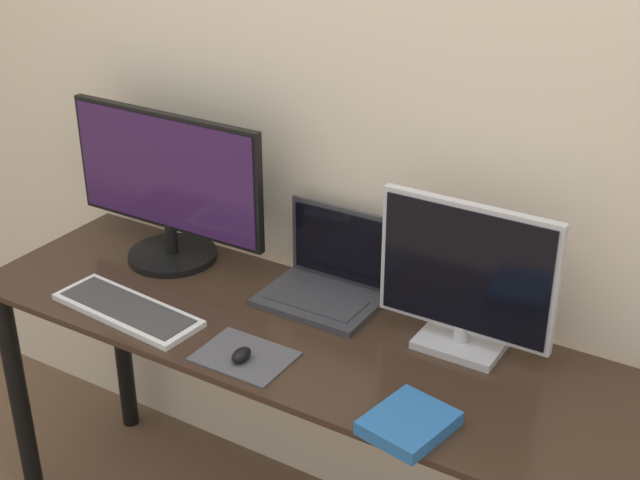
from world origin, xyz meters
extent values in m
cube|color=beige|center=(0.00, 0.62, 1.25)|extent=(7.00, 0.05, 2.50)
cube|color=#332319|center=(0.00, 0.28, 0.77)|extent=(1.89, 0.55, 0.02)
cylinder|color=black|center=(-0.89, 0.06, 0.38)|extent=(0.06, 0.06, 0.76)
cylinder|color=black|center=(-0.89, 0.50, 0.38)|extent=(0.06, 0.06, 0.76)
cylinder|color=black|center=(-0.56, 0.42, 0.79)|extent=(0.26, 0.26, 0.02)
cylinder|color=black|center=(-0.56, 0.42, 0.84)|extent=(0.04, 0.04, 0.09)
cube|color=black|center=(-0.56, 0.43, 1.05)|extent=(0.64, 0.02, 0.34)
cube|color=#331947|center=(-0.56, 0.41, 1.05)|extent=(0.61, 0.01, 0.32)
cube|color=#B2B2B7|center=(0.35, 0.42, 0.79)|extent=(0.21, 0.14, 0.02)
cylinder|color=#B2B2B7|center=(0.35, 0.42, 0.82)|extent=(0.04, 0.04, 0.04)
cube|color=#B2B2B7|center=(0.35, 0.43, 0.99)|extent=(0.44, 0.02, 0.33)
cube|color=black|center=(0.35, 0.41, 0.99)|extent=(0.42, 0.01, 0.31)
cube|color=#333338|center=(-0.06, 0.42, 0.79)|extent=(0.31, 0.22, 0.02)
cube|color=#2D2D33|center=(-0.06, 0.40, 0.80)|extent=(0.25, 0.12, 0.00)
cube|color=#333338|center=(-0.06, 0.54, 0.91)|extent=(0.31, 0.01, 0.22)
cube|color=black|center=(-0.06, 0.53, 0.91)|extent=(0.28, 0.00, 0.19)
cube|color=silver|center=(-0.46, 0.12, 0.79)|extent=(0.44, 0.18, 0.02)
cube|color=#383838|center=(-0.46, 0.12, 0.80)|extent=(0.40, 0.15, 0.00)
cube|color=#47474C|center=(-0.08, 0.11, 0.78)|extent=(0.22, 0.17, 0.00)
ellipsoid|color=black|center=(-0.07, 0.09, 0.80)|extent=(0.04, 0.06, 0.03)
cube|color=#235B9E|center=(0.38, 0.07, 0.79)|extent=(0.19, 0.21, 0.03)
cube|color=white|center=(0.38, 0.07, 0.79)|extent=(0.18, 0.20, 0.03)
camera|label=1|loc=(1.01, -1.32, 1.98)|focal=50.00mm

